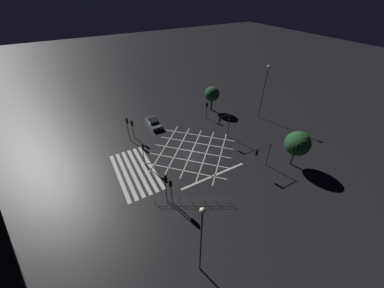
% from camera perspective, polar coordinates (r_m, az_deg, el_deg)
% --- Properties ---
extents(ground_plane, '(200.00, 200.00, 0.00)m').
position_cam_1_polar(ground_plane, '(33.76, 0.00, -1.92)').
color(ground_plane, black).
extents(road_markings, '(15.25, 19.30, 0.01)m').
position_cam_1_polar(road_markings, '(31.83, -8.37, -5.32)').
color(road_markings, silver).
rests_on(road_markings, ground_plane).
extents(traffic_light_median_south, '(0.36, 0.39, 3.95)m').
position_cam_1_polar(traffic_light_median_south, '(30.19, -12.85, -1.65)').
color(traffic_light_median_south, '#2D2D30').
rests_on(traffic_light_median_south, ground_plane).
extents(traffic_light_nw_main, '(0.39, 0.36, 3.33)m').
position_cam_1_polar(traffic_light_nw_main, '(41.14, 4.00, 9.78)').
color(traffic_light_nw_main, '#2D2D30').
rests_on(traffic_light_nw_main, ground_plane).
extents(traffic_light_sw_main, '(0.39, 0.36, 3.50)m').
position_cam_1_polar(traffic_light_sw_main, '(36.46, -15.61, 4.69)').
color(traffic_light_sw_main, '#2D2D30').
rests_on(traffic_light_sw_main, ground_plane).
extents(traffic_light_ne_cross, '(0.36, 2.80, 3.95)m').
position_cam_1_polar(traffic_light_ne_cross, '(30.47, 18.16, -2.13)').
color(traffic_light_ne_cross, '#2D2D30').
rests_on(traffic_light_ne_cross, ground_plane).
extents(traffic_light_median_north, '(0.36, 2.31, 4.57)m').
position_cam_1_polar(traffic_light_median_north, '(35.03, 8.48, 5.93)').
color(traffic_light_median_north, '#2D2D30').
rests_on(traffic_light_median_north, ground_plane).
extents(traffic_light_se_main, '(0.39, 0.36, 3.71)m').
position_cam_1_polar(traffic_light_se_main, '(24.99, -5.69, -11.39)').
color(traffic_light_se_main, '#2D2D30').
rests_on(traffic_light_se_main, ground_plane).
extents(traffic_light_se_cross, '(0.36, 0.39, 4.41)m').
position_cam_1_polar(traffic_light_se_cross, '(24.83, -6.97, -10.27)').
color(traffic_light_se_cross, '#2D2D30').
rests_on(traffic_light_se_cross, ground_plane).
extents(traffic_light_sw_cross, '(0.36, 0.39, 4.25)m').
position_cam_1_polar(traffic_light_sw_cross, '(35.96, -16.81, 4.96)').
color(traffic_light_sw_cross, '#2D2D30').
rests_on(traffic_light_sw_cross, ground_plane).
extents(street_lamp_east, '(0.50, 0.50, 10.03)m').
position_cam_1_polar(street_lamp_east, '(41.81, 18.90, 14.99)').
color(street_lamp_east, '#2D2D30').
rests_on(street_lamp_east, ground_plane).
extents(street_lamp_west, '(0.45, 0.45, 9.18)m').
position_cam_1_polar(street_lamp_west, '(17.77, 2.49, -22.92)').
color(street_lamp_west, '#2D2D30').
rests_on(street_lamp_west, ground_plane).
extents(street_tree_near, '(2.91, 2.91, 5.07)m').
position_cam_1_polar(street_tree_near, '(43.63, 5.37, 13.13)').
color(street_tree_near, '#38281C').
rests_on(street_tree_near, ground_plane).
extents(street_tree_far, '(3.41, 3.41, 5.46)m').
position_cam_1_polar(street_tree_far, '(32.51, 26.33, 0.11)').
color(street_tree_far, '#38281C').
rests_on(street_tree_far, ground_plane).
extents(waiting_car, '(4.40, 1.82, 1.23)m').
position_cam_1_polar(waiting_car, '(40.16, -10.23, 5.54)').
color(waiting_car, '#474C51').
rests_on(waiting_car, ground_plane).
extents(pedestrian_railing, '(4.43, 7.87, 1.05)m').
position_cam_1_polar(pedestrian_railing, '(26.27, -0.00, -14.63)').
color(pedestrian_railing, gray).
rests_on(pedestrian_railing, ground_plane).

